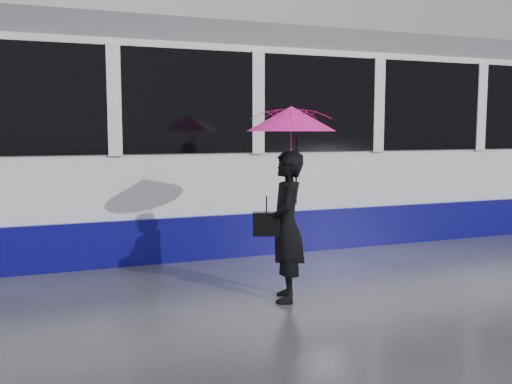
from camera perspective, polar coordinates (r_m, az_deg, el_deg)
name	(u,v)px	position (r m, az deg, el deg)	size (l,w,h in m)	color
ground	(191,286)	(6.79, -6.53, -9.34)	(90.00, 90.00, 0.00)	#2C2C31
rails	(151,245)	(9.17, -10.48, -5.25)	(34.00, 1.51, 0.02)	#3F3D38
tram	(363,140)	(10.39, 10.68, 5.13)	(26.00, 2.56, 3.35)	white
woman	(286,226)	(6.06, 3.05, -3.46)	(0.58, 0.38, 1.60)	black
umbrella	(291,136)	(5.99, 3.55, 5.59)	(1.21, 1.21, 1.08)	#FE1589
handbag	(266,224)	(5.98, 1.05, -3.20)	(0.31, 0.22, 0.43)	black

